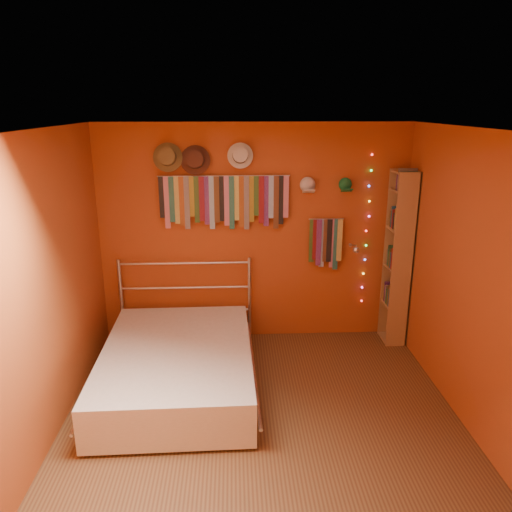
{
  "coord_description": "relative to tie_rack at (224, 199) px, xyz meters",
  "views": [
    {
      "loc": [
        -0.24,
        -3.77,
        2.68
      ],
      "look_at": [
        -0.02,
        0.9,
        1.25
      ],
      "focal_mm": 35.0,
      "sensor_mm": 36.0,
      "label": 1
    }
  ],
  "objects": [
    {
      "name": "left_wall",
      "position": [
        -1.42,
        -1.68,
        -0.42
      ],
      "size": [
        0.02,
        3.5,
        2.5
      ],
      "primitive_type": "cube",
      "color": "#983E18",
      "rests_on": "ground"
    },
    {
      "name": "fairy_lights",
      "position": [
        1.62,
        0.03,
        -0.38
      ],
      "size": [
        0.05,
        0.02,
        1.75
      ],
      "color": "#FF3333",
      "rests_on": "back_wall"
    },
    {
      "name": "cap_white",
      "position": [
        0.92,
        0.01,
        0.15
      ],
      "size": [
        0.18,
        0.22,
        0.18
      ],
      "color": "silver",
      "rests_on": "back_wall"
    },
    {
      "name": "bed",
      "position": [
        -0.47,
        -1.08,
        -1.44
      ],
      "size": [
        1.55,
        2.09,
        1.0
      ],
      "rotation": [
        0.0,
        0.0,
        0.02
      ],
      "color": "silver",
      "rests_on": "ground"
    },
    {
      "name": "back_wall",
      "position": [
        0.33,
        0.07,
        -0.42
      ],
      "size": [
        3.5,
        0.02,
        2.5
      ],
      "primitive_type": "cube",
      "color": "#983E18",
      "rests_on": "ground"
    },
    {
      "name": "bookshelf",
      "position": [
        1.99,
        -0.15,
        -0.66
      ],
      "size": [
        0.25,
        0.34,
        2.0
      ],
      "color": "#A8834C",
      "rests_on": "ground"
    },
    {
      "name": "fedora_brown",
      "position": [
        -0.3,
        -0.03,
        0.44
      ],
      "size": [
        0.32,
        0.17,
        0.32
      ],
      "rotation": [
        1.36,
        0.0,
        0.0
      ],
      "color": "#462419",
      "rests_on": "back_wall"
    },
    {
      "name": "tie_rack",
      "position": [
        0.0,
        0.0,
        0.0
      ],
      "size": [
        1.45,
        0.03,
        0.6
      ],
      "color": "silver",
      "rests_on": "back_wall"
    },
    {
      "name": "small_tie_rack",
      "position": [
        1.15,
        -0.0,
        -0.49
      ],
      "size": [
        0.4,
        0.03,
        0.6
      ],
      "color": "silver",
      "rests_on": "back_wall"
    },
    {
      "name": "fedora_olive",
      "position": [
        -0.6,
        -0.03,
        0.47
      ],
      "size": [
        0.32,
        0.17,
        0.31
      ],
      "rotation": [
        1.36,
        0.0,
        0.0
      ],
      "color": "brown",
      "rests_on": "back_wall"
    },
    {
      "name": "cap_green",
      "position": [
        1.34,
        0.01,
        0.15
      ],
      "size": [
        0.16,
        0.2,
        0.16
      ],
      "color": "#197239",
      "rests_on": "back_wall"
    },
    {
      "name": "ground",
      "position": [
        0.33,
        -1.68,
        -1.67
      ],
      "size": [
        3.5,
        3.5,
        0.0
      ],
      "primitive_type": "plane",
      "color": "#52311C",
      "rests_on": "ground"
    },
    {
      "name": "fedora_white",
      "position": [
        0.18,
        -0.03,
        0.48
      ],
      "size": [
        0.28,
        0.15,
        0.27
      ],
      "rotation": [
        1.36,
        0.0,
        0.0
      ],
      "color": "beige",
      "rests_on": "back_wall"
    },
    {
      "name": "reading_lamp",
      "position": [
        1.45,
        -0.18,
        -0.54
      ],
      "size": [
        0.08,
        0.32,
        0.1
      ],
      "color": "silver",
      "rests_on": "back_wall"
    },
    {
      "name": "ceiling",
      "position": [
        0.33,
        -1.68,
        0.83
      ],
      "size": [
        3.5,
        3.5,
        0.02
      ],
      "primitive_type": "cube",
      "color": "white",
      "rests_on": "back_wall"
    },
    {
      "name": "right_wall",
      "position": [
        2.08,
        -1.68,
        -0.42
      ],
      "size": [
        0.02,
        3.5,
        2.5
      ],
      "primitive_type": "cube",
      "color": "#983E18",
      "rests_on": "ground"
    }
  ]
}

